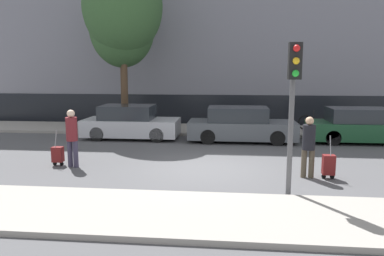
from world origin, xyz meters
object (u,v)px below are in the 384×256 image
at_px(trolley_right, 329,165).
at_px(traffic_light, 293,89).
at_px(parked_car_0, 131,123).
at_px(bare_tree_down_street, 123,6).
at_px(parked_car_1, 241,125).
at_px(parked_bicycle, 317,122).
at_px(trolley_left, 58,154).
at_px(parked_car_2, 361,126).
at_px(pedestrian_left, 72,135).
at_px(bare_tree_near_crossing, 122,28).
at_px(pedestrian_right, 309,143).

relative_size(trolley_right, traffic_light, 0.34).
height_order(parked_car_0, bare_tree_down_street, bare_tree_down_street).
bearing_deg(parked_car_1, parked_bicycle, 34.35).
xyz_separation_m(trolley_left, trolley_right, (7.99, -0.60, 0.04)).
height_order(parked_car_2, trolley_right, parked_car_2).
relative_size(pedestrian_left, trolley_left, 1.56).
height_order(pedestrian_left, trolley_right, pedestrian_left).
height_order(parked_car_1, traffic_light, traffic_light).
bearing_deg(trolley_right, bare_tree_near_crossing, 136.73).
bearing_deg(trolley_left, pedestrian_right, -4.19).
xyz_separation_m(parked_car_0, parked_car_2, (9.57, 0.06, -0.01)).
xyz_separation_m(traffic_light, bare_tree_near_crossing, (-6.49, 9.01, 2.33)).
bearing_deg(trolley_right, parked_bicycle, 79.78).
relative_size(pedestrian_left, bare_tree_down_street, 0.22).
xyz_separation_m(parked_car_1, traffic_light, (0.95, -6.84, 1.87)).
bearing_deg(bare_tree_near_crossing, parked_car_0, -67.08).
height_order(parked_car_1, trolley_left, parked_car_1).
bearing_deg(pedestrian_right, bare_tree_near_crossing, -39.62).
distance_m(pedestrian_left, trolley_left, 0.85).
relative_size(parked_car_0, trolley_left, 3.58).
distance_m(parked_car_0, parked_car_2, 9.57).
xyz_separation_m(traffic_light, parked_bicycle, (2.68, 9.32, -2.04)).
bearing_deg(parked_car_1, bare_tree_down_street, 161.95).
bearing_deg(pedestrian_right, trolley_left, 1.33).
height_order(trolley_right, parked_bicycle, trolley_right).
distance_m(trolley_left, parked_bicycle, 11.72).
relative_size(pedestrian_right, bare_tree_near_crossing, 0.26).
height_order(traffic_light, parked_bicycle, traffic_light).
distance_m(parked_car_1, pedestrian_left, 7.01).
relative_size(pedestrian_right, traffic_light, 0.48).
bearing_deg(trolley_left, parked_bicycle, 36.96).
distance_m(pedestrian_left, pedestrian_right, 6.91).
distance_m(parked_car_1, bare_tree_down_street, 7.61).
relative_size(pedestrian_right, trolley_right, 1.41).
relative_size(parked_car_1, trolley_right, 3.65).
distance_m(pedestrian_right, parked_bicycle, 7.84).
relative_size(trolley_left, traffic_light, 0.32).
xyz_separation_m(parked_car_2, trolley_left, (-10.60, -4.84, -0.31)).
xyz_separation_m(parked_car_2, traffic_light, (-3.91, -7.11, 1.87)).
xyz_separation_m(traffic_light, bare_tree_down_street, (-6.31, 8.59, 3.25)).
bearing_deg(parked_car_1, bare_tree_near_crossing, 158.66).
xyz_separation_m(pedestrian_right, bare_tree_down_street, (-7.06, 6.86, 4.82)).
height_order(pedestrian_left, bare_tree_down_street, bare_tree_down_street).
bearing_deg(parked_bicycle, bare_tree_near_crossing, -178.05).
bearing_deg(traffic_light, parked_bicycle, 73.97).
xyz_separation_m(parked_car_1, pedestrian_right, (1.70, -5.11, 0.30)).
height_order(parked_car_2, parked_bicycle, parked_car_2).
bearing_deg(bare_tree_near_crossing, parked_bicycle, 1.95).
relative_size(parked_car_2, pedestrian_right, 2.51).
xyz_separation_m(parked_car_0, trolley_right, (6.96, -5.38, -0.28)).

